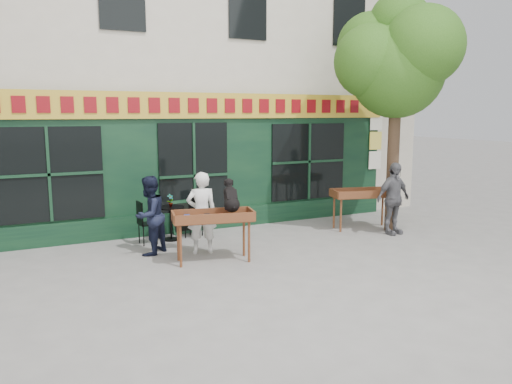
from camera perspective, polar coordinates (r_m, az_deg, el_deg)
ground at (r=10.13m, az=-2.65°, el=-7.20°), size 80.00×80.00×0.00m
building at (r=15.54m, az=-11.94°, el=16.79°), size 14.00×7.26×10.00m
street_tree at (r=12.44m, az=15.81°, el=14.60°), size 3.05×2.90×5.60m
book_cart_center at (r=9.54m, az=-4.92°, el=-3.16°), size 1.59×0.91×0.99m
dog at (r=9.53m, az=-2.89°, el=-0.28°), size 0.45×0.66×0.60m
woman at (r=10.13m, az=-6.24°, el=-2.38°), size 0.68×0.51×1.67m
book_cart_right at (r=12.48m, az=12.10°, el=-0.42°), size 1.60×0.95×0.99m
man_right at (r=12.10m, az=15.41°, el=-0.72°), size 1.03×0.53×1.70m
bistro_table at (r=11.31m, az=-9.70°, el=-2.76°), size 0.60×0.60×0.76m
bistro_chair_left at (r=11.04m, az=-12.73°, el=-3.06°), size 0.40×0.39×0.95m
bistro_chair_right at (r=11.59m, az=-6.99°, el=-2.33°), size 0.51×0.51×0.95m
potted_plant at (r=11.24m, az=-9.75°, el=-0.94°), size 0.18×0.15×0.29m
man_left at (r=10.23m, az=-12.08°, el=-2.64°), size 0.98×0.96×1.59m
chalkboard at (r=11.92m, az=-8.34°, el=-2.83°), size 0.58×0.27×0.79m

